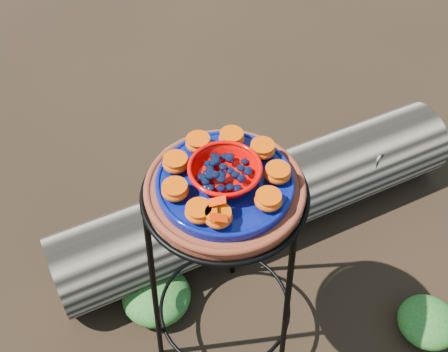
# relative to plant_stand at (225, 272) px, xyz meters

# --- Properties ---
(ground) EXTENTS (60.00, 60.00, 0.00)m
(ground) POSITION_rel_plant_stand_xyz_m (0.00, 0.00, -0.35)
(ground) COLOR black
(plant_stand) EXTENTS (0.44, 0.44, 0.70)m
(plant_stand) POSITION_rel_plant_stand_xyz_m (0.00, 0.00, 0.00)
(plant_stand) COLOR black
(plant_stand) RESTS_ON ground
(terracotta_saucer) EXTENTS (0.37, 0.37, 0.03)m
(terracotta_saucer) POSITION_rel_plant_stand_xyz_m (0.00, 0.00, 0.37)
(terracotta_saucer) COLOR #612B15
(terracotta_saucer) RESTS_ON plant_stand
(cobalt_plate) EXTENTS (0.32, 0.32, 0.02)m
(cobalt_plate) POSITION_rel_plant_stand_xyz_m (0.00, 0.00, 0.39)
(cobalt_plate) COLOR #050052
(cobalt_plate) RESTS_ON terracotta_saucer
(red_bowl) EXTENTS (0.16, 0.16, 0.04)m
(red_bowl) POSITION_rel_plant_stand_xyz_m (0.00, 0.00, 0.42)
(red_bowl) COLOR #D10200
(red_bowl) RESTS_ON cobalt_plate
(glass_gems) EXTENTS (0.12, 0.12, 0.02)m
(glass_gems) POSITION_rel_plant_stand_xyz_m (0.00, 0.00, 0.46)
(glass_gems) COLOR black
(glass_gems) RESTS_ON red_bowl
(orange_half_0) EXTENTS (0.06, 0.06, 0.03)m
(orange_half_0) POSITION_rel_plant_stand_xyz_m (0.00, -0.12, 0.42)
(orange_half_0) COLOR #C1400D
(orange_half_0) RESTS_ON cobalt_plate
(orange_half_1) EXTENTS (0.06, 0.06, 0.03)m
(orange_half_1) POSITION_rel_plant_stand_xyz_m (0.10, -0.06, 0.42)
(orange_half_1) COLOR #C1400D
(orange_half_1) RESTS_ON cobalt_plate
(orange_half_2) EXTENTS (0.06, 0.06, 0.03)m
(orange_half_2) POSITION_rel_plant_stand_xyz_m (0.12, 0.02, 0.42)
(orange_half_2) COLOR #C1400D
(orange_half_2) RESTS_ON cobalt_plate
(orange_half_3) EXTENTS (0.06, 0.06, 0.03)m
(orange_half_3) POSITION_rel_plant_stand_xyz_m (0.08, 0.09, 0.42)
(orange_half_3) COLOR #C1400D
(orange_half_3) RESTS_ON cobalt_plate
(orange_half_4) EXTENTS (0.06, 0.06, 0.03)m
(orange_half_4) POSITION_rel_plant_stand_xyz_m (0.00, 0.12, 0.42)
(orange_half_4) COLOR #C1400D
(orange_half_4) RESTS_ON cobalt_plate
(orange_half_5) EXTENTS (0.06, 0.06, 0.03)m
(orange_half_5) POSITION_rel_plant_stand_xyz_m (-0.08, 0.09, 0.42)
(orange_half_5) COLOR #C1400D
(orange_half_5) RESTS_ON cobalt_plate
(orange_half_6) EXTENTS (0.06, 0.06, 0.03)m
(orange_half_6) POSITION_rel_plant_stand_xyz_m (-0.12, 0.02, 0.42)
(orange_half_6) COLOR #C1400D
(orange_half_6) RESTS_ON cobalt_plate
(orange_half_7) EXTENTS (0.06, 0.06, 0.03)m
(orange_half_7) POSITION_rel_plant_stand_xyz_m (-0.10, -0.06, 0.42)
(orange_half_7) COLOR #C1400D
(orange_half_7) RESTS_ON cobalt_plate
(orange_half_8) EXTENTS (0.06, 0.06, 0.03)m
(orange_half_8) POSITION_rel_plant_stand_xyz_m (-0.04, -0.11, 0.42)
(orange_half_8) COLOR #C1400D
(orange_half_8) RESTS_ON cobalt_plate
(butterfly) EXTENTS (0.09, 0.06, 0.01)m
(butterfly) POSITION_rel_plant_stand_xyz_m (0.00, -0.12, 0.44)
(butterfly) COLOR red
(butterfly) RESTS_ON orange_half_0
(driftwood_log) EXTENTS (1.47, 1.16, 0.28)m
(driftwood_log) POSITION_rel_plant_stand_xyz_m (0.07, 0.44, -0.21)
(driftwood_log) COLOR black
(driftwood_log) RESTS_ON ground
(foliage_left) EXTENTS (0.23, 0.23, 0.12)m
(foliage_left) POSITION_rel_plant_stand_xyz_m (-0.24, 0.06, -0.29)
(foliage_left) COLOR #174517
(foliage_left) RESTS_ON ground
(foliage_right) EXTENTS (0.20, 0.20, 0.10)m
(foliage_right) POSITION_rel_plant_stand_xyz_m (0.65, 0.09, -0.30)
(foliage_right) COLOR #174517
(foliage_right) RESTS_ON ground
(foliage_back) EXTENTS (0.34, 0.34, 0.17)m
(foliage_back) POSITION_rel_plant_stand_xyz_m (-0.20, 0.61, -0.27)
(foliage_back) COLOR #174517
(foliage_back) RESTS_ON ground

